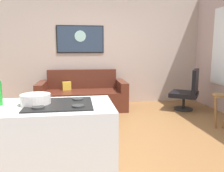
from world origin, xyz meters
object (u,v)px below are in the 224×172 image
bar_stool (220,103)px  wall_painting (80,39)px  armchair (188,91)px  couch (83,96)px  coffee_table (84,103)px  mixing_bowl (36,100)px

bar_stool → wall_painting: (-2.45, 2.20, 1.19)m
wall_painting → armchair: bearing=-22.4°
couch → bar_stool: bearing=-34.6°
coffee_table → wall_painting: 2.06m
coffee_table → mixing_bowl: 2.26m
bar_stool → wall_painting: wall_painting is taller
bar_stool → mixing_bowl: (-2.92, -1.56, 0.50)m
couch → bar_stool: 2.96m
armchair → mixing_bowl: 4.04m
armchair → wall_painting: (-2.44, 1.00, 1.21)m
armchair → mixing_bowl: bearing=-136.5°
couch → wall_painting: (-0.02, 0.52, 1.36)m
couch → wall_painting: wall_painting is taller
coffee_table → wall_painting: size_ratio=0.74×
couch → coffee_table: couch is taller
bar_stool → wall_painting: 3.51m
couch → armchair: (2.42, -0.48, 0.15)m
mixing_bowl → wall_painting: size_ratio=0.23×
coffee_table → wall_painting: (-0.03, 1.63, 1.26)m
coffee_table → mixing_bowl: bearing=-103.2°
wall_painting → bar_stool: bearing=-41.9°
coffee_table → bar_stool: 2.49m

